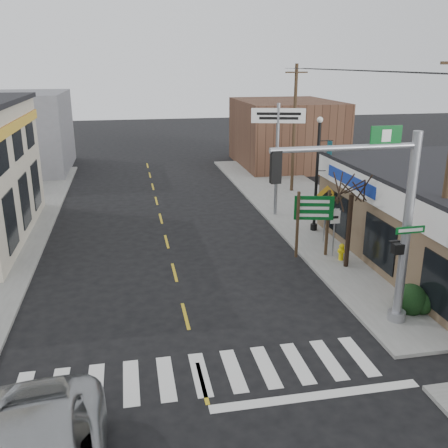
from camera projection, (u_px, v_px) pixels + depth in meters
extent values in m
plane|color=black|center=(202.00, 383.00, 14.26)|extent=(140.00, 140.00, 0.00)
cube|color=slate|center=(325.00, 224.00, 28.02)|extent=(6.00, 38.00, 0.13)
cube|color=gold|center=(174.00, 272.00, 21.73)|extent=(0.12, 56.00, 0.01)
cube|color=silver|center=(200.00, 374.00, 14.64)|extent=(11.00, 2.20, 0.01)
cube|color=#523525|center=(285.00, 133.00, 43.59)|extent=(8.00, 10.00, 5.60)
cube|color=slate|center=(11.00, 132.00, 41.12)|extent=(9.00, 10.00, 6.40)
cylinder|color=#93959B|center=(406.00, 231.00, 16.48)|extent=(0.31, 0.31, 6.57)
cylinder|color=#93959B|center=(345.00, 147.00, 15.16)|extent=(4.82, 0.18, 0.18)
cube|color=black|center=(274.00, 166.00, 14.91)|extent=(0.31, 0.24, 0.99)
cube|color=#064F19|center=(410.00, 230.00, 16.24)|extent=(1.04, 0.04, 0.24)
cube|color=#064F19|center=(386.00, 135.00, 15.30)|extent=(1.04, 0.05, 0.60)
cube|color=black|center=(398.00, 249.00, 16.57)|extent=(0.35, 0.28, 0.35)
cube|color=#42301E|center=(297.00, 225.00, 22.63)|extent=(0.11, 0.11, 3.12)
cube|color=#42301E|center=(327.00, 223.00, 22.89)|extent=(0.11, 0.11, 3.12)
cube|color=#064827|center=(314.00, 208.00, 22.46)|extent=(1.78, 0.05, 1.11)
cylinder|color=yellow|center=(341.00, 253.00, 22.67)|extent=(0.22, 0.22, 0.63)
sphere|color=yellow|center=(342.00, 246.00, 22.56)|extent=(0.25, 0.25, 0.25)
cylinder|color=gray|center=(326.00, 213.00, 25.64)|extent=(0.06, 0.06, 2.45)
cube|color=orange|center=(327.00, 195.00, 25.33)|extent=(1.04, 0.03, 1.04)
cylinder|color=black|center=(317.00, 177.00, 25.94)|extent=(0.16, 0.16, 5.78)
sphere|color=silver|center=(320.00, 120.00, 25.03)|extent=(0.31, 0.31, 0.31)
cube|color=#12464F|center=(329.00, 156.00, 25.71)|extent=(0.02, 0.61, 1.56)
cylinder|color=gray|center=(277.00, 160.00, 28.63)|extent=(0.19, 0.19, 6.44)
cube|color=silver|center=(278.00, 116.00, 27.84)|extent=(3.03, 0.18, 0.80)
cylinder|color=black|center=(349.00, 231.00, 21.57)|extent=(0.20, 0.20, 3.27)
ellipsoid|color=#153615|center=(410.00, 300.00, 17.98)|extent=(1.17, 1.17, 0.88)
ellipsoid|color=black|center=(404.00, 257.00, 22.13)|extent=(0.96, 0.96, 0.72)
cylinder|color=#462F20|center=(447.00, 184.00, 17.26)|extent=(0.24, 0.24, 9.18)
cylinder|color=#453823|center=(294.00, 129.00, 33.77)|extent=(0.22, 0.22, 8.52)
cube|color=#453823|center=(297.00, 72.00, 32.63)|extent=(1.48, 0.09, 0.09)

